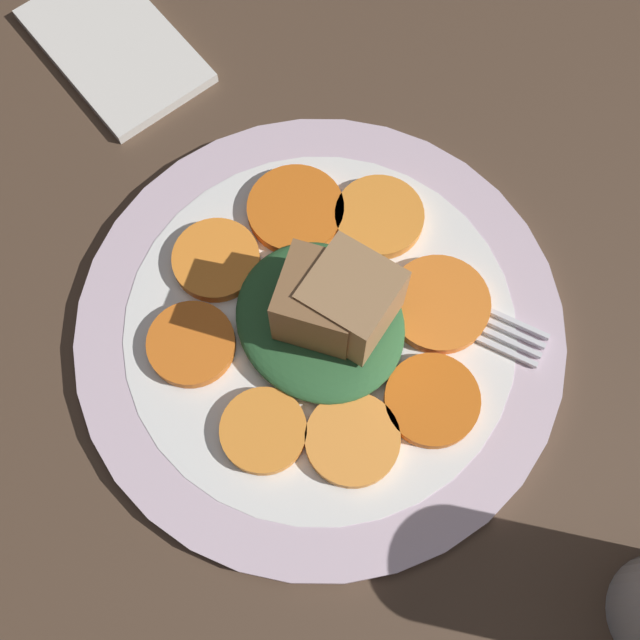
{
  "coord_description": "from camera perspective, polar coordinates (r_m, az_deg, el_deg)",
  "views": [
    {
      "loc": [
        -13.27,
        10.69,
        49.36
      ],
      "look_at": [
        0.0,
        0.0,
        4.1
      ],
      "focal_mm": 45.0,
      "sensor_mm": 36.0,
      "label": 1
    }
  ],
  "objects": [
    {
      "name": "plate",
      "position": [
        0.5,
        0.0,
        -0.64
      ],
      "size": [
        30.32,
        30.32,
        1.05
      ],
      "color": "silver",
      "rests_on": "table_slab"
    },
    {
      "name": "carrot_slice_5",
      "position": [
        0.5,
        8.44,
        1.14
      ],
      "size": [
        6.34,
        6.34,
        0.82
      ],
      "primitive_type": "cylinder",
      "color": "orange",
      "rests_on": "plate"
    },
    {
      "name": "carrot_slice_4",
      "position": [
        0.48,
        7.97,
        -5.68
      ],
      "size": [
        5.67,
        5.67,
        0.82
      ],
      "primitive_type": "cylinder",
      "color": "orange",
      "rests_on": "plate"
    },
    {
      "name": "fork",
      "position": [
        0.5,
        6.22,
        2.12
      ],
      "size": [
        18.03,
        9.47,
        0.4
      ],
      "rotation": [
        0.0,
        0.0,
        0.43
      ],
      "color": "silver",
      "rests_on": "plate"
    },
    {
      "name": "carrot_slice_7",
      "position": [
        0.52,
        -1.75,
        7.86
      ],
      "size": [
        6.27,
        6.27,
        0.82
      ],
      "primitive_type": "cylinder",
      "color": "orange",
      "rests_on": "plate"
    },
    {
      "name": "carrot_slice_2",
      "position": [
        0.47,
        -4.04,
        -7.86
      ],
      "size": [
        5.1,
        5.1,
        0.82
      ],
      "primitive_type": "cylinder",
      "color": "orange",
      "rests_on": "plate"
    },
    {
      "name": "napkin",
      "position": [
        0.63,
        -14.43,
        18.37
      ],
      "size": [
        13.89,
        8.33,
        0.8
      ],
      "color": "silver",
      "rests_on": "table_slab"
    },
    {
      "name": "carrot_slice_3",
      "position": [
        0.47,
        2.32,
        -8.49
      ],
      "size": [
        5.56,
        5.56,
        0.82
      ],
      "primitive_type": "cylinder",
      "color": "#F99439",
      "rests_on": "plate"
    },
    {
      "name": "table_slab",
      "position": [
        0.51,
        0.0,
        -1.22
      ],
      "size": [
        120.0,
        120.0,
        2.0
      ],
      "primitive_type": "cube",
      "color": "#4C3828",
      "rests_on": "ground"
    },
    {
      "name": "carrot_slice_1",
      "position": [
        0.49,
        -9.14,
        -1.7
      ],
      "size": [
        5.36,
        5.36,
        0.82
      ],
      "primitive_type": "cylinder",
      "color": "orange",
      "rests_on": "plate"
    },
    {
      "name": "center_pile",
      "position": [
        0.47,
        0.47,
        0.72
      ],
      "size": [
        10.9,
        9.81,
        6.56
      ],
      "color": "#2D6033",
      "rests_on": "plate"
    },
    {
      "name": "carrot_slice_6",
      "position": [
        0.52,
        4.23,
        7.34
      ],
      "size": [
        5.76,
        5.76,
        0.82
      ],
      "primitive_type": "cylinder",
      "color": "orange",
      "rests_on": "plate"
    },
    {
      "name": "carrot_slice_0",
      "position": [
        0.51,
        -7.39,
        4.28
      ],
      "size": [
        5.53,
        5.53,
        0.82
      ],
      "primitive_type": "cylinder",
      "color": "orange",
      "rests_on": "plate"
    }
  ]
}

